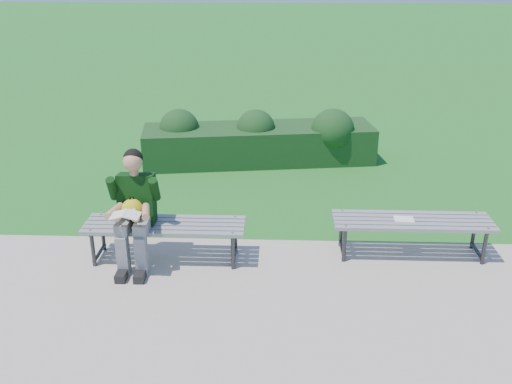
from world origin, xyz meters
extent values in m
plane|color=#2A7113|center=(0.00, 0.00, 0.00)|extent=(80.00, 80.00, 0.00)
cube|color=#ACA38E|center=(0.00, -1.75, 0.01)|extent=(30.00, 3.50, 0.02)
cube|color=#1D4115|center=(-0.19, 2.99, 0.30)|extent=(3.95, 1.50, 0.60)
sphere|color=#1D4115|center=(-1.52, 2.93, 0.57)|extent=(0.75, 0.75, 0.66)
sphere|color=#1D4115|center=(-0.24, 2.97, 0.57)|extent=(0.74, 0.74, 0.65)
sphere|color=#1D4115|center=(1.04, 2.95, 0.57)|extent=(0.82, 0.82, 0.72)
cube|color=gray|center=(-1.12, -0.73, 0.45)|extent=(1.80, 0.08, 0.04)
cube|color=gray|center=(-1.12, -0.63, 0.45)|extent=(1.80, 0.08, 0.04)
cube|color=gray|center=(-1.12, -0.53, 0.45)|extent=(1.80, 0.08, 0.04)
cube|color=gray|center=(-1.12, -0.42, 0.45)|extent=(1.80, 0.08, 0.04)
cube|color=gray|center=(-1.12, -0.32, 0.45)|extent=(1.80, 0.08, 0.04)
cylinder|color=#2D2D30|center=(-1.90, -0.72, 0.23)|extent=(0.04, 0.04, 0.41)
cylinder|color=#2D2D30|center=(-1.90, -0.34, 0.23)|extent=(0.04, 0.04, 0.41)
cylinder|color=#2D2D30|center=(-1.90, -0.53, 0.41)|extent=(0.04, 0.42, 0.04)
cylinder|color=#2D2D30|center=(-1.90, -0.53, 0.08)|extent=(0.04, 0.42, 0.04)
cylinder|color=gray|center=(-1.90, -0.73, 0.47)|extent=(0.02, 0.02, 0.01)
cylinder|color=gray|center=(-1.90, -0.32, 0.47)|extent=(0.02, 0.02, 0.01)
cylinder|color=#2D2D30|center=(-0.34, -0.72, 0.23)|extent=(0.04, 0.04, 0.41)
cylinder|color=#2D2D30|center=(-0.34, -0.34, 0.23)|extent=(0.04, 0.04, 0.41)
cylinder|color=#2D2D30|center=(-0.34, -0.53, 0.41)|extent=(0.04, 0.42, 0.04)
cylinder|color=#2D2D30|center=(-0.34, -0.53, 0.08)|extent=(0.04, 0.42, 0.04)
cylinder|color=gray|center=(-0.34, -0.73, 0.47)|extent=(0.02, 0.02, 0.01)
cylinder|color=gray|center=(-0.34, -0.32, 0.47)|extent=(0.02, 0.02, 0.01)
cube|color=gray|center=(1.68, -0.51, 0.45)|extent=(1.80, 0.08, 0.04)
cube|color=gray|center=(1.68, -0.41, 0.45)|extent=(1.80, 0.08, 0.04)
cube|color=gray|center=(1.68, -0.30, 0.45)|extent=(1.80, 0.08, 0.04)
cube|color=gray|center=(1.68, -0.20, 0.45)|extent=(1.80, 0.09, 0.04)
cube|color=gray|center=(1.68, -0.10, 0.45)|extent=(1.80, 0.09, 0.04)
cylinder|color=#2D2D30|center=(0.90, -0.49, 0.23)|extent=(0.04, 0.04, 0.41)
cylinder|color=#2D2D30|center=(0.90, -0.11, 0.23)|extent=(0.04, 0.04, 0.41)
cylinder|color=#2D2D30|center=(0.90, -0.30, 0.41)|extent=(0.04, 0.42, 0.04)
cylinder|color=#2D2D30|center=(0.90, -0.30, 0.08)|extent=(0.04, 0.42, 0.04)
cylinder|color=gray|center=(0.90, -0.51, 0.47)|extent=(0.02, 0.02, 0.01)
cylinder|color=gray|center=(0.90, -0.10, 0.47)|extent=(0.02, 0.02, 0.01)
cylinder|color=#2D2D30|center=(2.46, -0.49, 0.23)|extent=(0.04, 0.04, 0.41)
cylinder|color=#2D2D30|center=(2.46, -0.11, 0.23)|extent=(0.04, 0.04, 0.41)
cylinder|color=#2D2D30|center=(2.46, -0.30, 0.41)|extent=(0.04, 0.42, 0.04)
cylinder|color=#2D2D30|center=(2.46, -0.30, 0.08)|extent=(0.04, 0.42, 0.04)
cylinder|color=gray|center=(2.46, -0.51, 0.47)|extent=(0.02, 0.02, 0.01)
cylinder|color=gray|center=(2.46, -0.10, 0.47)|extent=(0.02, 0.02, 0.01)
cube|color=slate|center=(-1.52, -0.69, 0.54)|extent=(0.14, 0.42, 0.13)
cube|color=slate|center=(-1.32, -0.69, 0.54)|extent=(0.14, 0.42, 0.13)
cube|color=slate|center=(-1.52, -0.87, 0.24)|extent=(0.12, 0.13, 0.45)
cube|color=slate|center=(-1.32, -0.87, 0.24)|extent=(0.12, 0.13, 0.45)
cube|color=black|center=(-1.52, -0.97, 0.07)|extent=(0.11, 0.26, 0.09)
cube|color=black|center=(-1.32, -0.97, 0.07)|extent=(0.11, 0.26, 0.09)
cube|color=black|center=(-1.42, -0.49, 0.75)|extent=(0.40, 0.30, 0.59)
cylinder|color=tan|center=(-1.42, -0.51, 1.07)|extent=(0.10, 0.10, 0.08)
sphere|color=tan|center=(-1.42, -0.53, 1.20)|extent=(0.21, 0.21, 0.21)
sphere|color=black|center=(-1.42, -0.50, 1.23)|extent=(0.21, 0.21, 0.21)
cylinder|color=black|center=(-1.65, -0.59, 0.91)|extent=(0.10, 0.21, 0.30)
cylinder|color=black|center=(-1.19, -0.59, 0.91)|extent=(0.10, 0.21, 0.30)
cylinder|color=tan|center=(-1.59, -0.81, 0.74)|extent=(0.14, 0.31, 0.08)
cylinder|color=tan|center=(-1.25, -0.81, 0.74)|extent=(0.14, 0.31, 0.08)
sphere|color=tan|center=(-1.52, -0.97, 0.74)|extent=(0.09, 0.09, 0.09)
sphere|color=tan|center=(-1.32, -0.97, 0.74)|extent=(0.09, 0.09, 0.09)
sphere|color=#DFC40A|center=(-1.42, -0.71, 0.72)|extent=(0.23, 0.23, 0.23)
cone|color=orange|center=(-1.42, -0.82, 0.71)|extent=(0.07, 0.07, 0.07)
cone|color=black|center=(-1.44, -0.70, 0.85)|extent=(0.03, 0.04, 0.07)
cone|color=black|center=(-1.41, -0.69, 0.85)|extent=(0.03, 0.04, 0.06)
sphere|color=white|center=(-1.47, -0.80, 0.75)|extent=(0.04, 0.04, 0.04)
sphere|color=white|center=(-1.38, -0.80, 0.75)|extent=(0.04, 0.04, 0.04)
cube|color=white|center=(-1.50, -0.99, 0.79)|extent=(0.15, 0.20, 0.05)
cube|color=white|center=(-1.35, -0.99, 0.79)|extent=(0.15, 0.20, 0.05)
cube|color=white|center=(1.58, -0.30, 0.47)|extent=(0.23, 0.17, 0.01)
camera|label=1|loc=(0.14, -6.24, 3.23)|focal=40.00mm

